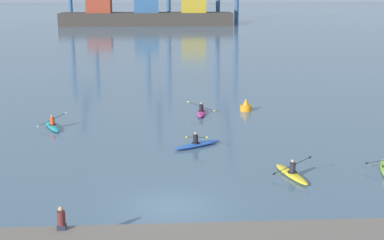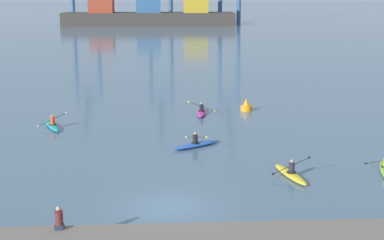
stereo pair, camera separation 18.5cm
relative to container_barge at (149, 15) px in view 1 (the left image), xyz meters
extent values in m
plane|color=slate|center=(2.58, -127.92, -2.76)|extent=(800.00, 800.00, 0.00)
cube|color=#38332D|center=(-0.60, 0.00, -1.09)|extent=(45.23, 9.79, 3.34)
cube|color=#993823|center=(-13.04, 0.00, 2.23)|extent=(6.33, 6.85, 3.31)
cube|color=#2D5684|center=(-0.60, 0.00, 2.66)|extent=(6.33, 6.85, 4.17)
cube|color=#B29323|center=(11.84, 0.00, 3.37)|extent=(6.33, 6.85, 5.59)
cylinder|color=orange|center=(9.01, -108.26, -2.54)|extent=(0.90, 0.90, 0.45)
cone|color=orange|center=(9.01, -108.26, -2.04)|extent=(0.49, 0.49, 0.55)
ellipsoid|color=#C13384|center=(5.41, -109.21, -2.63)|extent=(1.02, 3.45, 0.26)
torus|color=black|center=(5.39, -109.31, -2.49)|extent=(0.55, 0.55, 0.05)
cylinder|color=black|center=(5.39, -109.31, -2.25)|extent=(0.30, 0.30, 0.50)
sphere|color=tan|center=(5.39, -109.31, -1.90)|extent=(0.19, 0.19, 0.19)
cylinder|color=black|center=(5.40, -109.26, -2.15)|extent=(1.99, 0.29, 0.71)
ellipsoid|color=yellow|center=(4.41, -109.14, -1.81)|extent=(0.21, 0.07, 0.16)
ellipsoid|color=yellow|center=(6.39, -109.39, -2.49)|extent=(0.21, 0.07, 0.16)
ellipsoid|color=yellow|center=(8.86, -124.18, -2.63)|extent=(1.35, 3.45, 0.26)
torus|color=black|center=(8.89, -124.28, -2.49)|extent=(0.59, 0.59, 0.05)
cylinder|color=#23232D|center=(8.89, -124.28, -2.25)|extent=(0.30, 0.30, 0.50)
sphere|color=tan|center=(8.89, -124.28, -1.90)|extent=(0.19, 0.19, 0.19)
cylinder|color=black|center=(8.88, -124.23, -2.15)|extent=(1.95, 0.48, 0.73)
ellipsoid|color=black|center=(7.91, -124.45, -2.50)|extent=(0.21, 0.09, 0.16)
ellipsoid|color=black|center=(9.84, -124.00, -1.81)|extent=(0.21, 0.09, 0.16)
ellipsoid|color=teal|center=(-5.24, -113.00, -2.63)|extent=(1.84, 3.38, 0.26)
torus|color=black|center=(-5.20, -113.09, -2.49)|extent=(0.64, 0.64, 0.05)
cylinder|color=#DB471E|center=(-5.20, -113.09, -2.25)|extent=(0.30, 0.30, 0.50)
sphere|color=tan|center=(-5.20, -113.09, -1.90)|extent=(0.19, 0.19, 0.19)
cylinder|color=black|center=(-5.22, -113.05, -2.15)|extent=(1.84, 0.77, 0.80)
ellipsoid|color=silver|center=(-6.13, -113.42, -2.54)|extent=(0.21, 0.12, 0.17)
ellipsoid|color=silver|center=(-4.31, -112.68, -1.77)|extent=(0.21, 0.12, 0.17)
ellipsoid|color=#2856B2|center=(4.42, -118.34, -2.63)|extent=(3.18, 2.35, 0.26)
torus|color=black|center=(4.34, -118.39, -2.49)|extent=(0.68, 0.68, 0.05)
cylinder|color=black|center=(4.34, -118.39, -2.25)|extent=(0.30, 0.30, 0.50)
sphere|color=tan|center=(4.34, -118.39, -1.90)|extent=(0.19, 0.19, 0.19)
cylinder|color=black|center=(4.38, -118.37, -2.15)|extent=(1.15, 1.75, 0.46)
ellipsoid|color=yellow|center=(3.82, -117.50, -2.37)|extent=(0.14, 0.19, 0.14)
ellipsoid|color=yellow|center=(4.94, -119.23, -1.94)|extent=(0.14, 0.19, 0.14)
ellipsoid|color=black|center=(13.13, -123.28, -2.41)|extent=(0.20, 0.10, 0.15)
cube|color=#23283D|center=(-1.52, -131.61, -1.94)|extent=(0.32, 0.28, 0.18)
cylinder|color=#562323|center=(-1.52, -131.61, -1.59)|extent=(0.30, 0.30, 0.52)
sphere|color=tan|center=(-1.52, -131.61, -1.23)|extent=(0.19, 0.19, 0.19)
camera|label=1|loc=(2.09, -150.99, 6.60)|focal=52.21mm
camera|label=2|loc=(2.27, -151.00, 6.60)|focal=52.21mm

